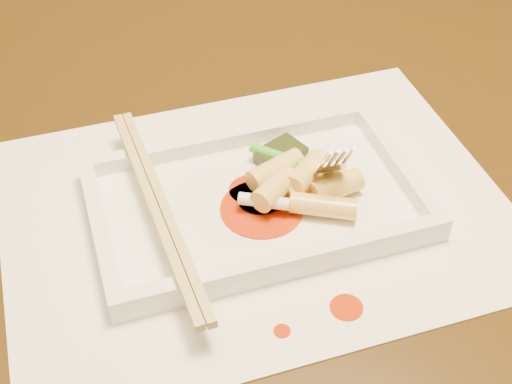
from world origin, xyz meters
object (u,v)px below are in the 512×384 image
object	(u,v)px
plate_base	(256,205)
fork	(335,97)
table	(212,208)
placemat	(256,209)
chopstick_a	(153,208)

from	to	relation	value
plate_base	fork	distance (m)	0.11
table	placemat	xyz separation A→B (m)	(0.01, -0.11, 0.10)
table	chopstick_a	bearing A→B (deg)	-122.33
table	placemat	world-z (taller)	placemat
placemat	fork	xyz separation A→B (m)	(0.07, 0.02, 0.08)
table	plate_base	distance (m)	0.16
placemat	chopstick_a	bearing A→B (deg)	180.00
placemat	plate_base	size ratio (longest dim) A/B	1.54
chopstick_a	fork	xyz separation A→B (m)	(0.15, 0.02, 0.06)
placemat	table	bearing A→B (deg)	95.12
chopstick_a	placemat	bearing A→B (deg)	-0.00
plate_base	chopstick_a	world-z (taller)	chopstick_a
placemat	fork	distance (m)	0.11
chopstick_a	fork	size ratio (longest dim) A/B	1.71
placemat	chopstick_a	xyz separation A→B (m)	(-0.08, 0.00, 0.03)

